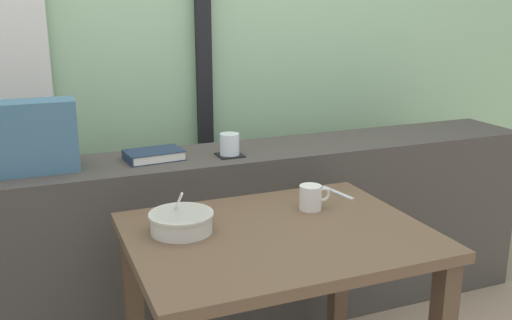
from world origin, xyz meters
TOP-DOWN VIEW (x-y plane):
  - window_divider_post at (0.07, 1.12)m, footprint 0.07×0.05m
  - dark_console_ledge at (0.00, 0.55)m, footprint 2.80×0.37m
  - breakfast_table at (-0.08, -0.10)m, footprint 0.92×0.71m
  - coaster_square at (-0.03, 0.49)m, footprint 0.10×0.10m
  - juice_glass at (-0.03, 0.49)m, footprint 0.08×0.08m
  - closed_book at (-0.32, 0.55)m, footprint 0.23×0.16m
  - throw_pillow at (-0.76, 0.55)m, footprint 0.32×0.14m
  - soup_bowl at (-0.36, 0.01)m, footprint 0.20×0.20m
  - fork_utensil at (0.27, 0.15)m, footprint 0.05×0.17m
  - ceramic_mug at (0.10, 0.04)m, footprint 0.11×0.08m

SIDE VIEW (x-z plane):
  - dark_console_ledge at x=0.00m, z-range 0.00..0.78m
  - breakfast_table at x=-0.08m, z-range 0.23..0.92m
  - fork_utensil at x=0.27m, z-range 0.69..0.70m
  - soup_bowl at x=-0.36m, z-range 0.66..0.79m
  - ceramic_mug at x=0.10m, z-range 0.69..0.78m
  - coaster_square at x=-0.03m, z-range 0.78..0.79m
  - closed_book at x=-0.32m, z-range 0.78..0.82m
  - juice_glass at x=-0.03m, z-range 0.78..0.87m
  - throw_pillow at x=-0.76m, z-range 0.78..1.04m
  - window_divider_post at x=0.07m, z-range 0.00..2.60m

